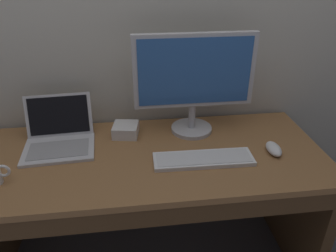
# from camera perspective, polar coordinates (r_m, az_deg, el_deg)

# --- Properties ---
(desk) EXTENTS (1.65, 0.68, 0.73)m
(desk) POSITION_cam_1_polar(r_m,az_deg,el_deg) (1.63, -3.45, -11.73)
(desk) COLOR olive
(desk) RESTS_ON ground
(laptop_silver) EXTENTS (0.34, 0.32, 0.21)m
(laptop_silver) POSITION_cam_1_polar(r_m,az_deg,el_deg) (1.63, -18.58, -1.95)
(laptop_silver) COLOR silver
(laptop_silver) RESTS_ON desk
(external_monitor) EXTENTS (0.58, 0.21, 0.51)m
(external_monitor) POSITION_cam_1_polar(r_m,az_deg,el_deg) (1.56, 4.60, 8.33)
(external_monitor) COLOR #B7B7BC
(external_monitor) RESTS_ON desk
(wired_keyboard) EXTENTS (0.45, 0.14, 0.02)m
(wired_keyboard) POSITION_cam_1_polar(r_m,az_deg,el_deg) (1.46, 6.23, -5.79)
(wired_keyboard) COLOR white
(wired_keyboard) RESTS_ON desk
(computer_mouse) EXTENTS (0.06, 0.12, 0.04)m
(computer_mouse) POSITION_cam_1_polar(r_m,az_deg,el_deg) (1.58, 18.06, -3.82)
(computer_mouse) COLOR white
(computer_mouse) RESTS_ON desk
(external_drive_box) EXTENTS (0.14, 0.14, 0.06)m
(external_drive_box) POSITION_cam_1_polar(r_m,az_deg,el_deg) (1.65, -7.43, -0.68)
(external_drive_box) COLOR silver
(external_drive_box) RESTS_ON desk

